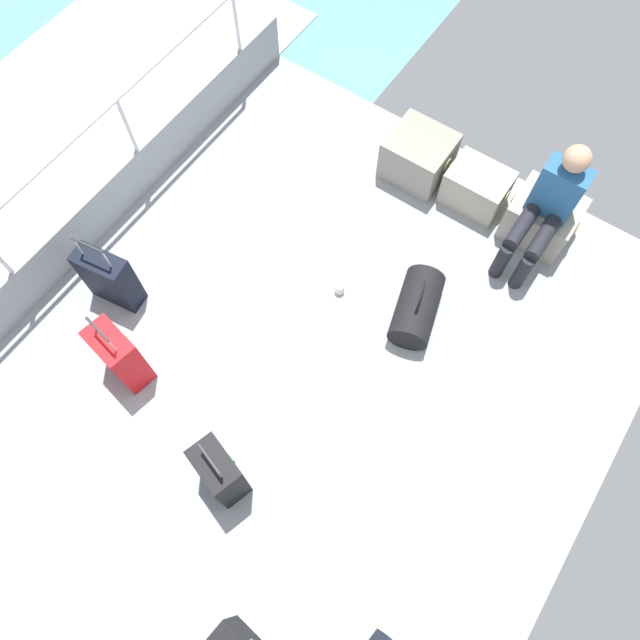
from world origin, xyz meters
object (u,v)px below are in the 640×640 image
passenger_seated (548,207)px  suitcase_0 (120,356)px  cargo_crate_0 (418,156)px  cargo_crate_2 (542,218)px  duffel_bag (417,307)px  suitcase_1 (109,278)px  cargo_crate_1 (476,187)px  suitcase_4 (220,472)px  paper_cup (339,288)px

passenger_seated → suitcase_0: (-2.00, -2.71, -0.27)m
cargo_crate_0 → cargo_crate_2: (1.17, 0.03, -0.01)m
passenger_seated → duffel_bag: passenger_seated is taller
duffel_bag → suitcase_0: bearing=-133.8°
suitcase_1 → cargo_crate_1: bearing=51.9°
suitcase_4 → duffel_bag: bearing=76.7°
passenger_seated → suitcase_1: bearing=-137.8°
cargo_crate_0 → passenger_seated: bearing=-7.3°
passenger_seated → paper_cup: (-1.06, -1.24, -0.53)m
cargo_crate_2 → suitcase_0: bearing=-124.6°
suitcase_1 → duffel_bag: bearing=29.8°
suitcase_0 → duffel_bag: bearing=46.2°
suitcase_4 → duffel_bag: size_ratio=1.15×
duffel_bag → paper_cup: 0.65m
cargo_crate_0 → suitcase_0: bearing=-106.2°
cargo_crate_1 → duffel_bag: 1.26m
duffel_bag → cargo_crate_1: bearing=97.1°
cargo_crate_1 → passenger_seated: 0.73m
cargo_crate_1 → suitcase_4: size_ratio=0.72×
cargo_crate_0 → duffel_bag: 1.43m
cargo_crate_1 → cargo_crate_2: bearing=1.7°
passenger_seated → paper_cup: 1.71m
suitcase_0 → suitcase_1: 0.67m
cargo_crate_2 → suitcase_0: (-2.00, -2.89, 0.11)m
passenger_seated → suitcase_0: 3.37m
cargo_crate_1 → suitcase_4: (-0.29, -3.11, 0.13)m
suitcase_1 → suitcase_4: bearing=-22.6°
cargo_crate_0 → cargo_crate_1: size_ratio=1.03×
cargo_crate_2 → passenger_seated: size_ratio=0.52×
cargo_crate_2 → suitcase_1: (-2.51, -2.46, 0.09)m
cargo_crate_2 → passenger_seated: bearing=-90.0°
suitcase_1 → suitcase_4: size_ratio=1.03×
cargo_crate_1 → passenger_seated: passenger_seated is taller
suitcase_4 → cargo_crate_0: bearing=95.2°
passenger_seated → suitcase_0: passenger_seated is taller
passenger_seated → duffel_bag: bearing=-112.1°
cargo_crate_0 → passenger_seated: passenger_seated is taller
cargo_crate_1 → paper_cup: (-0.46, -1.40, -0.13)m
suitcase_4 → paper_cup: (-0.18, 1.71, -0.26)m
passenger_seated → suitcase_1: size_ratio=1.41×
suitcase_4 → paper_cup: suitcase_4 is taller
cargo_crate_0 → passenger_seated: (1.17, -0.15, 0.37)m
cargo_crate_0 → paper_cup: bearing=-85.6°
suitcase_4 → passenger_seated: bearing=73.3°
cargo_crate_0 → cargo_crate_1: (0.57, 0.02, -0.03)m
cargo_crate_0 → suitcase_4: 3.11m
passenger_seated → suitcase_4: (-0.88, -2.95, -0.26)m
passenger_seated → cargo_crate_2: bearing=90.0°
paper_cup → suitcase_1: bearing=-144.4°
cargo_crate_2 → passenger_seated: passenger_seated is taller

